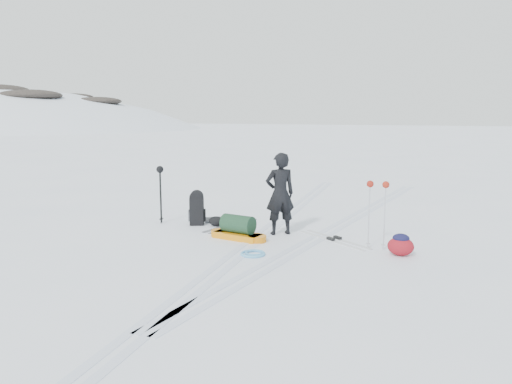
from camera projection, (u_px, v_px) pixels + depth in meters
ground at (258, 238)px, 10.66m from camera, size 200.00×200.00×0.00m
ski_tracks at (297, 231)px, 11.25m from camera, size 3.38×17.97×0.01m
skier at (280, 194)px, 10.89m from camera, size 0.79×0.74×1.81m
pulk_sled at (238, 230)px, 10.58m from camera, size 1.39×0.62×0.51m
expedition_rucksack at (199, 209)px, 11.90m from camera, size 0.72×0.81×0.84m
ski_poles_black at (160, 176)px, 11.95m from camera, size 0.17×0.20×1.40m
ski_poles_silver at (378, 192)px, 9.64m from camera, size 0.43×0.15×1.36m
touring_skis_grey at (231, 225)px, 11.84m from camera, size 0.65×1.84×0.07m
touring_skis_white at (334, 239)px, 10.49m from camera, size 1.75×1.35×0.07m
rope_coil at (253, 253)px, 9.41m from camera, size 0.49×0.49×0.06m
small_daypack at (401, 245)px, 9.34m from camera, size 0.60×0.54×0.42m
thermos_pair at (193, 215)px, 12.36m from camera, size 0.21×0.26×0.29m
stuff_sack at (216, 221)px, 11.79m from camera, size 0.45×0.40×0.23m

